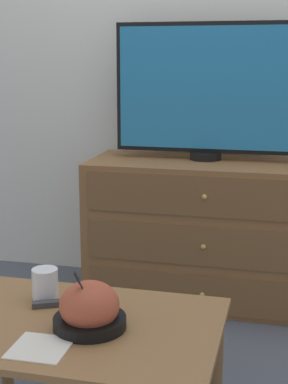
# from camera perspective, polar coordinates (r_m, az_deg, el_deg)

# --- Properties ---
(ground_plane) EXTENTS (12.00, 12.00, 0.00)m
(ground_plane) POSITION_cam_1_polar(r_m,az_deg,el_deg) (3.29, 5.61, -8.31)
(ground_plane) COLOR #474C56
(wall_back) EXTENTS (12.00, 0.05, 2.60)m
(wall_back) POSITION_cam_1_polar(r_m,az_deg,el_deg) (3.09, 6.22, 14.94)
(wall_back) COLOR silver
(wall_back) RESTS_ON ground_plane
(dresser) EXTENTS (1.19, 0.49, 0.70)m
(dresser) POSITION_cam_1_polar(r_m,az_deg,el_deg) (2.91, 6.46, -3.87)
(dresser) COLOR brown
(dresser) RESTS_ON ground_plane
(tv) EXTENTS (0.89, 0.15, 0.65)m
(tv) POSITION_cam_1_polar(r_m,az_deg,el_deg) (2.86, 6.16, 9.78)
(tv) COLOR black
(tv) RESTS_ON dresser
(coffee_table) EXTENTS (0.83, 0.59, 0.43)m
(coffee_table) POSITION_cam_1_polar(r_m,az_deg,el_deg) (1.80, -6.29, -14.35)
(coffee_table) COLOR olive
(coffee_table) RESTS_ON ground_plane
(takeout_bowl) EXTENTS (0.21, 0.21, 0.18)m
(takeout_bowl) POSITION_cam_1_polar(r_m,az_deg,el_deg) (1.72, -5.31, -11.29)
(takeout_bowl) COLOR black
(takeout_bowl) RESTS_ON coffee_table
(drink_cup) EXTENTS (0.08, 0.08, 0.10)m
(drink_cup) POSITION_cam_1_polar(r_m,az_deg,el_deg) (1.94, -9.56, -8.92)
(drink_cup) COLOR white
(drink_cup) RESTS_ON coffee_table
(napkin) EXTENTS (0.15, 0.15, 0.00)m
(napkin) POSITION_cam_1_polar(r_m,az_deg,el_deg) (1.65, -10.04, -14.65)
(napkin) COLOR silver
(napkin) RESTS_ON coffee_table
(remote_control) EXTENTS (0.16, 0.10, 0.02)m
(remote_control) POSITION_cam_1_polar(r_m,az_deg,el_deg) (1.89, -8.34, -10.60)
(remote_control) COLOR #38383D
(remote_control) RESTS_ON coffee_table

